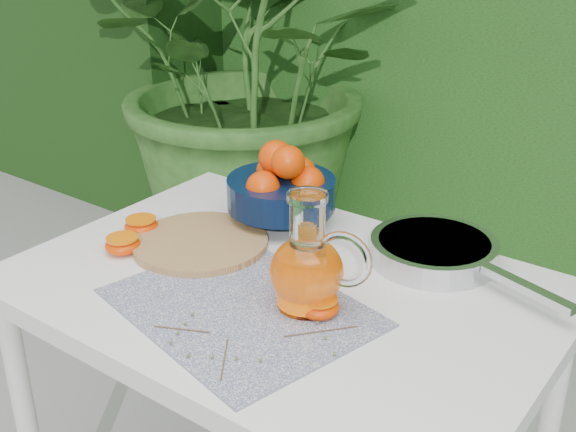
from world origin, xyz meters
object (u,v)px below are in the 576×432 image
Objects in this scene: cutting_board at (200,243)px; fruit_bowl at (282,186)px; juice_pitcher at (308,269)px; white_table at (282,319)px; saute_pan at (435,250)px.

fruit_bowl is at bearing 72.32° from cutting_board.
cutting_board is 0.33m from juice_pitcher.
white_table is at bearing 154.28° from juice_pitcher.
white_table is 3.60× the size of cutting_board.
juice_pitcher is at bearing -11.26° from cutting_board.
white_table is 4.68× the size of juice_pitcher.
fruit_bowl reaches higher than white_table.
juice_pitcher reaches higher than white_table.
saute_pan is (0.10, 0.29, -0.05)m from juice_pitcher.
fruit_bowl is 1.21× the size of juice_pitcher.
juice_pitcher is at bearing -46.20° from fruit_bowl.
saute_pan is at bearing 28.62° from cutting_board.
fruit_bowl is (0.06, 0.20, 0.08)m from cutting_board.
white_table is 0.24m from cutting_board.
cutting_board is at bearing -151.38° from saute_pan.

